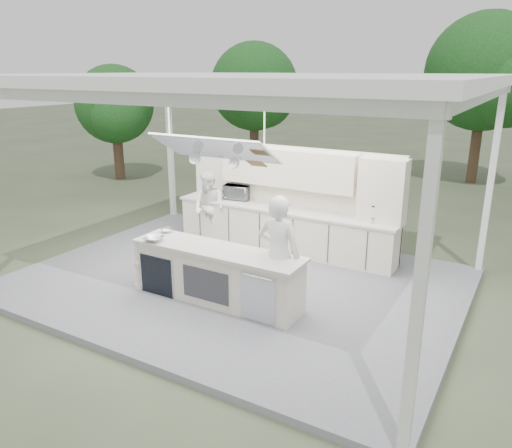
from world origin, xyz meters
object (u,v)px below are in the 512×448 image
Objects in this scene: head_chef at (279,254)px; sous_chef at (209,208)px; demo_island at (216,274)px; back_counter at (283,229)px.

sous_chef is at bearing -40.56° from head_chef.
demo_island is 1.58× the size of head_chef.
back_counter is at bearing 93.63° from demo_island.
back_counter is 1.78m from sous_chef.
head_chef is 1.21× the size of sous_chef.
head_chef is 3.73m from sous_chef.
demo_island is at bearing 7.64° from head_chef.
sous_chef is (-2.97, 2.25, -0.17)m from head_chef.
back_counter is 2.59× the size of head_chef.
sous_chef is at bearing -168.44° from back_counter.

